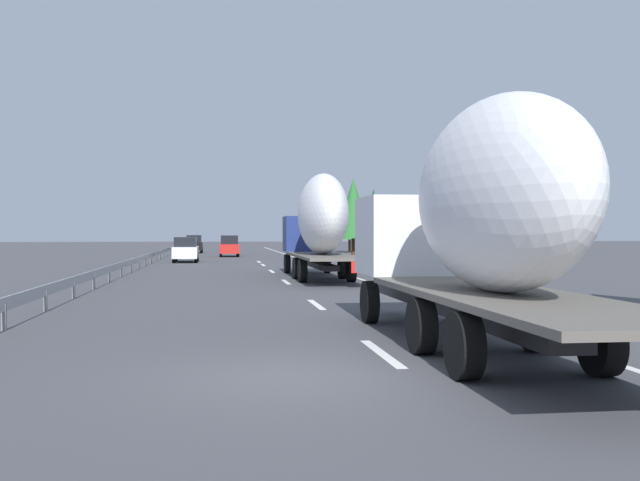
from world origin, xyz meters
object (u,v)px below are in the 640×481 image
at_px(car_white_van, 186,250).
at_px(car_black_suv, 194,244).
at_px(truck_lead, 319,222).
at_px(truck_trailing, 476,216).
at_px(road_sign, 315,232).
at_px(car_red_compact, 229,246).

relative_size(car_white_van, car_black_suv, 1.00).
xyz_separation_m(truck_lead, car_white_van, (21.10, 7.26, -1.77)).
height_order(truck_trailing, car_white_van, truck_trailing).
relative_size(truck_lead, car_black_suv, 2.96).
relative_size(truck_trailing, car_white_van, 2.75).
distance_m(truck_lead, car_white_van, 22.39).
distance_m(car_white_van, car_black_suv, 25.76).
bearing_deg(truck_trailing, car_black_suv, 6.19).
bearing_deg(car_black_suv, truck_lead, -170.94).
height_order(car_white_van, road_sign, road_sign).
relative_size(car_black_suv, road_sign, 1.46).
bearing_deg(car_black_suv, car_red_compact, -164.63).
bearing_deg(car_red_compact, car_white_van, 164.91).
distance_m(truck_trailing, car_white_van, 43.77).
distance_m(car_white_van, road_sign, 11.44).
relative_size(car_white_van, road_sign, 1.46).
bearing_deg(truck_lead, car_red_compact, 6.53).
height_order(truck_trailing, car_black_suv, truck_trailing).
relative_size(truck_trailing, road_sign, 4.02).
bearing_deg(truck_lead, car_black_suv, 9.06).
bearing_deg(car_white_van, road_sign, -65.72).
bearing_deg(car_red_compact, truck_trailing, -176.04).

